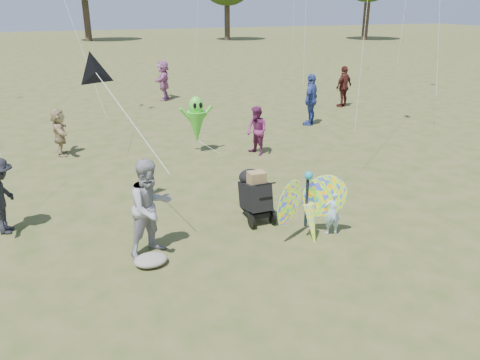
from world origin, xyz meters
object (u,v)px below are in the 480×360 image
Objects in this scene: child_girl at (332,212)px; adult_man at (151,208)px; crowd_e at (257,131)px; crowd_c at (311,100)px; jogging_stroller at (254,192)px; crowd_b at (2,196)px; crowd_d at (60,132)px; crowd_j at (164,80)px; alien_kite at (197,122)px; butterfly_kite at (309,207)px; crowd_h at (344,86)px.

adult_man reaches higher than child_girl.
child_girl is at bearing -23.33° from crowd_e.
crowd_c is at bearing -108.45° from child_girl.
adult_man is 1.24× the size of crowd_e.
jogging_stroller is (-5.30, -6.76, -0.34)m from crowd_c.
jogging_stroller is (2.31, 0.64, -0.29)m from adult_man.
crowd_e is at bearing -89.16° from child_girl.
child_girl is at bearing -101.65° from crowd_b.
crowd_c is 1.35× the size of crowd_d.
crowd_j is (-3.91, 6.95, -0.04)m from crowd_c.
butterfly_kite is at bearing -87.27° from alien_kite.
alien_kite is at bearing -43.06° from crowd_b.
crowd_j is (0.26, 14.93, 0.45)m from child_girl.
crowd_d reaches higher than child_girl.
crowd_b is 15.28m from crowd_h.
child_girl is 3.52m from adult_man.
crowd_d is 1.30× the size of jogging_stroller.
crowd_h is (6.41, 4.94, 0.16)m from crowd_e.
adult_man is 10.61m from crowd_c.
adult_man is at bearing 7.90° from crowd_j.
child_girl is 0.54× the size of alien_kite.
adult_man is 0.99× the size of crowd_j.
crowd_c is 9.27m from butterfly_kite.
crowd_d is at bearing -8.95° from crowd_h.
crowd_h reaches higher than crowd_d.
crowd_d is (1.27, 5.01, -0.07)m from crowd_b.
crowd_e is 4.56m from jogging_stroller.
crowd_b is 11.51m from crowd_c.
crowd_e is at bearing -55.90° from crowd_b.
jogging_stroller is at bearing -39.87° from crowd_e.
crowd_c reaches higher than crowd_j.
crowd_b is at bearing -13.06° from crowd_c.
crowd_j is (-6.93, 4.62, 0.03)m from crowd_h.
crowd_e reaches higher than butterfly_kite.
crowd_c is at bearing 19.48° from alien_kite.
child_girl is 1.68m from jogging_stroller.
crowd_h is (11.90, 2.75, 0.18)m from crowd_d.
crowd_e is at bearing -27.62° from alien_kite.
crowd_e is (6.76, 2.82, -0.05)m from crowd_b.
crowd_j reaches higher than crowd_b.
butterfly_kite reaches higher than jogging_stroller.
child_girl is 6.29m from alien_kite.
crowd_h is (13.17, 7.76, 0.11)m from crowd_b.
crowd_e is (4.23, 4.78, -0.18)m from adult_man.
crowd_h is at bearing 112.57° from crowd_e.
crowd_b is 0.81× the size of crowd_c.
crowd_b is (-2.53, 1.96, -0.13)m from adult_man.
jogging_stroller is at bearing -38.25° from child_girl.
crowd_j is at bearing 82.85° from alien_kite.
crowd_e is at bearing 15.63° from crowd_h.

